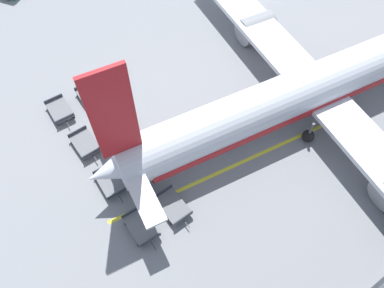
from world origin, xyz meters
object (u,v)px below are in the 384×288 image
at_px(baggage_dolly_row_near_col_a, 60,110).
at_px(baggage_dolly_row_mid_a_col_b, 115,129).
at_px(airplane, 327,81).
at_px(baggage_dolly_row_mid_a_col_d, 173,206).
at_px(baggage_dolly_row_mid_a_col_a, 90,96).
at_px(baggage_dolly_row_near_col_b, 85,144).
at_px(baggage_dolly_row_near_col_d, 141,227).
at_px(baggage_dolly_row_mid_a_col_c, 141,165).
at_px(baggage_dolly_row_near_col_c, 111,182).

height_order(baggage_dolly_row_near_col_a, baggage_dolly_row_mid_a_col_b, same).
xyz_separation_m(airplane, baggage_dolly_row_mid_a_col_d, (1.09, -16.54, -2.52)).
relative_size(baggage_dolly_row_mid_a_col_a, baggage_dolly_row_mid_a_col_d, 0.99).
bearing_deg(baggage_dolly_row_near_col_a, airplane, 57.95).
height_order(baggage_dolly_row_mid_a_col_a, baggage_dolly_row_mid_a_col_d, same).
bearing_deg(baggage_dolly_row_near_col_b, baggage_dolly_row_mid_a_col_a, 149.37).
relative_size(baggage_dolly_row_near_col_a, baggage_dolly_row_near_col_b, 1.00).
xyz_separation_m(baggage_dolly_row_near_col_d, baggage_dolly_row_mid_a_col_d, (-0.04, 2.79, 0.00)).
height_order(baggage_dolly_row_near_col_a, baggage_dolly_row_near_col_d, same).
bearing_deg(baggage_dolly_row_mid_a_col_a, baggage_dolly_row_near_col_d, -10.47).
relative_size(baggage_dolly_row_near_col_a, baggage_dolly_row_mid_a_col_a, 1.00).
distance_m(baggage_dolly_row_near_col_a, baggage_dolly_row_mid_a_col_d, 13.85).
height_order(baggage_dolly_row_near_col_a, baggage_dolly_row_mid_a_col_a, same).
relative_size(baggage_dolly_row_near_col_a, baggage_dolly_row_mid_a_col_b, 1.00).
relative_size(airplane, baggage_dolly_row_near_col_d, 12.46).
xyz_separation_m(baggage_dolly_row_near_col_a, baggage_dolly_row_near_col_d, (13.51, 0.44, 0.00)).
bearing_deg(baggage_dolly_row_mid_a_col_c, baggage_dolly_row_near_col_b, -148.05).
height_order(airplane, baggage_dolly_row_near_col_c, airplane).
relative_size(airplane, baggage_dolly_row_near_col_b, 12.38).
relative_size(baggage_dolly_row_near_col_a, baggage_dolly_row_near_col_d, 1.00).
bearing_deg(baggage_dolly_row_mid_a_col_b, baggage_dolly_row_near_col_d, -16.30).
xyz_separation_m(baggage_dolly_row_mid_a_col_c, baggage_dolly_row_mid_a_col_d, (4.51, 0.18, 0.00)).
bearing_deg(baggage_dolly_row_near_col_c, baggage_dolly_row_mid_a_col_a, 163.78).
distance_m(airplane, baggage_dolly_row_mid_a_col_b, 18.62).
relative_size(baggage_dolly_row_mid_a_col_a, baggage_dolly_row_mid_a_col_b, 0.99).
bearing_deg(baggage_dolly_row_near_col_a, baggage_dolly_row_mid_a_col_a, 88.73).
distance_m(baggage_dolly_row_mid_a_col_b, baggage_dolly_row_mid_a_col_d, 8.91).
bearing_deg(airplane, baggage_dolly_row_mid_a_col_b, -115.05).
bearing_deg(baggage_dolly_row_mid_a_col_d, baggage_dolly_row_near_col_c, -147.26).
distance_m(baggage_dolly_row_near_col_b, baggage_dolly_row_near_col_c, 4.44).
bearing_deg(baggage_dolly_row_mid_a_col_d, airplane, 93.78).
relative_size(baggage_dolly_row_near_col_d, baggage_dolly_row_mid_a_col_b, 0.99).
distance_m(airplane, baggage_dolly_row_mid_a_col_d, 16.77).
bearing_deg(baggage_dolly_row_near_col_a, baggage_dolly_row_near_col_c, 2.13).
xyz_separation_m(airplane, baggage_dolly_row_near_col_d, (1.14, -19.33, -2.52)).
xyz_separation_m(baggage_dolly_row_near_col_c, baggage_dolly_row_near_col_d, (4.55, 0.10, 0.00)).
relative_size(baggage_dolly_row_mid_a_col_c, baggage_dolly_row_mid_a_col_d, 1.00).
distance_m(baggage_dolly_row_mid_a_col_a, baggage_dolly_row_mid_a_col_b, 4.50).
relative_size(baggage_dolly_row_near_col_a, baggage_dolly_row_mid_a_col_d, 1.00).
relative_size(baggage_dolly_row_near_col_b, baggage_dolly_row_near_col_c, 1.00).
bearing_deg(airplane, baggage_dolly_row_near_col_b, -111.95).
xyz_separation_m(baggage_dolly_row_mid_a_col_a, baggage_dolly_row_mid_a_col_d, (13.40, 0.31, 0.00)).
height_order(baggage_dolly_row_mid_a_col_b, baggage_dolly_row_mid_a_col_d, same).
bearing_deg(baggage_dolly_row_mid_a_col_a, baggage_dolly_row_near_col_a, -91.27).
bearing_deg(baggage_dolly_row_mid_a_col_b, baggage_dolly_row_mid_a_col_d, 1.15).
relative_size(baggage_dolly_row_near_col_a, baggage_dolly_row_mid_a_col_c, 1.00).
bearing_deg(baggage_dolly_row_mid_a_col_d, baggage_dolly_row_near_col_a, -166.51).
distance_m(baggage_dolly_row_near_col_a, baggage_dolly_row_mid_a_col_b, 5.49).
height_order(baggage_dolly_row_near_col_c, baggage_dolly_row_mid_a_col_a, same).
bearing_deg(baggage_dolly_row_near_col_c, baggage_dolly_row_near_col_a, -177.87).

